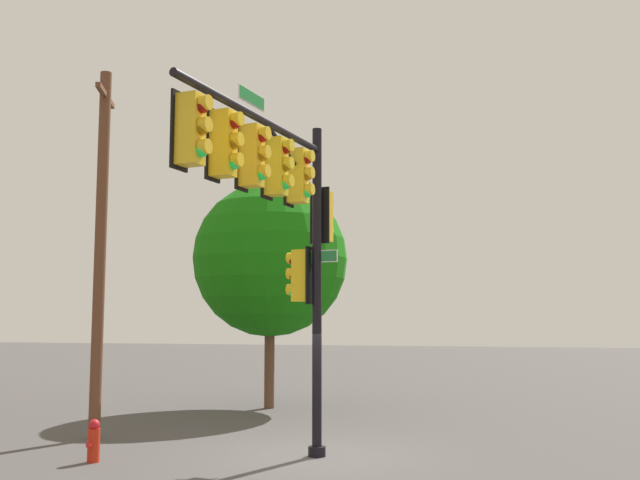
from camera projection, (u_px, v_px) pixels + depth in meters
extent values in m
plane|color=#484442|center=(317.00, 456.00, 14.66)|extent=(120.00, 120.00, 0.00)
cylinder|color=black|center=(317.00, 289.00, 15.04)|extent=(0.20, 0.20, 6.89)
cylinder|color=black|center=(317.00, 451.00, 14.67)|extent=(0.36, 0.36, 0.20)
cylinder|color=black|center=(259.00, 118.00, 12.93)|extent=(5.28, 1.01, 0.14)
cylinder|color=black|center=(293.00, 162.00, 14.21)|extent=(2.41, 0.48, 1.07)
cube|color=yellow|center=(298.00, 176.00, 14.40)|extent=(0.37, 0.40, 1.10)
cube|color=black|center=(289.00, 177.00, 14.47)|extent=(0.44, 0.10, 1.22)
sphere|color=maroon|center=(307.00, 159.00, 14.36)|extent=(0.22, 0.22, 0.22)
cylinder|color=yellow|center=(310.00, 156.00, 14.35)|extent=(0.25, 0.17, 0.23)
sphere|color=#855607|center=(307.00, 175.00, 14.33)|extent=(0.22, 0.22, 0.22)
cylinder|color=yellow|center=(310.00, 173.00, 14.31)|extent=(0.25, 0.17, 0.23)
sphere|color=#20FF59|center=(307.00, 192.00, 14.29)|extent=(0.22, 0.22, 0.22)
cylinder|color=yellow|center=(310.00, 189.00, 14.27)|extent=(0.25, 0.17, 0.23)
cube|color=yellow|center=(276.00, 167.00, 13.51)|extent=(0.37, 0.41, 1.10)
cube|color=black|center=(267.00, 168.00, 13.59)|extent=(0.44, 0.11, 1.22)
sphere|color=maroon|center=(286.00, 148.00, 13.47)|extent=(0.22, 0.22, 0.22)
cylinder|color=yellow|center=(289.00, 145.00, 13.45)|extent=(0.25, 0.18, 0.23)
sphere|color=#855607|center=(286.00, 166.00, 13.43)|extent=(0.22, 0.22, 0.22)
cylinder|color=yellow|center=(289.00, 163.00, 13.42)|extent=(0.25, 0.18, 0.23)
sphere|color=#20FF59|center=(286.00, 184.00, 13.40)|extent=(0.22, 0.22, 0.22)
cylinder|color=yellow|center=(289.00, 181.00, 13.38)|extent=(0.25, 0.18, 0.23)
cube|color=yellow|center=(252.00, 156.00, 12.63)|extent=(0.37, 0.41, 1.10)
cube|color=black|center=(242.00, 157.00, 12.70)|extent=(0.44, 0.11, 1.22)
sphere|color=maroon|center=(262.00, 136.00, 12.59)|extent=(0.22, 0.22, 0.22)
cylinder|color=yellow|center=(265.00, 133.00, 12.57)|extent=(0.25, 0.17, 0.23)
sphere|color=#855607|center=(262.00, 155.00, 12.55)|extent=(0.22, 0.22, 0.22)
cylinder|color=yellow|center=(265.00, 152.00, 12.53)|extent=(0.25, 0.17, 0.23)
sphere|color=#20FF59|center=(262.00, 174.00, 12.51)|extent=(0.22, 0.22, 0.22)
cylinder|color=yellow|center=(265.00, 171.00, 12.49)|extent=(0.25, 0.17, 0.23)
cube|color=yellow|center=(223.00, 144.00, 11.74)|extent=(0.37, 0.41, 1.10)
cube|color=black|center=(213.00, 145.00, 11.82)|extent=(0.44, 0.11, 1.22)
sphere|color=maroon|center=(234.00, 122.00, 11.70)|extent=(0.22, 0.22, 0.22)
cylinder|color=yellow|center=(238.00, 119.00, 11.68)|extent=(0.25, 0.17, 0.23)
sphere|color=#855607|center=(234.00, 143.00, 11.66)|extent=(0.22, 0.22, 0.22)
cylinder|color=yellow|center=(237.00, 139.00, 11.64)|extent=(0.25, 0.17, 0.23)
sphere|color=#20FF59|center=(234.00, 163.00, 11.63)|extent=(0.22, 0.22, 0.22)
cylinder|color=yellow|center=(237.00, 160.00, 11.61)|extent=(0.25, 0.17, 0.23)
cube|color=gold|center=(190.00, 130.00, 10.85)|extent=(0.38, 0.41, 1.10)
cube|color=black|center=(179.00, 131.00, 10.93)|extent=(0.44, 0.11, 1.22)
sphere|color=maroon|center=(202.00, 106.00, 10.81)|extent=(0.22, 0.22, 0.22)
cylinder|color=gold|center=(206.00, 103.00, 10.79)|extent=(0.25, 0.18, 0.23)
sphere|color=#855607|center=(202.00, 128.00, 10.77)|extent=(0.22, 0.22, 0.22)
cylinder|color=gold|center=(205.00, 125.00, 10.76)|extent=(0.25, 0.18, 0.23)
sphere|color=#20FF59|center=(201.00, 150.00, 10.74)|extent=(0.22, 0.22, 0.22)
cylinder|color=gold|center=(205.00, 147.00, 10.72)|extent=(0.25, 0.18, 0.23)
cube|color=yellow|center=(323.00, 217.00, 15.53)|extent=(0.41, 0.37, 1.10)
cube|color=black|center=(320.00, 215.00, 15.35)|extent=(0.11, 0.44, 1.22)
sphere|color=maroon|center=(327.00, 202.00, 15.75)|extent=(0.22, 0.22, 0.22)
cylinder|color=yellow|center=(328.00, 201.00, 15.81)|extent=(0.18, 0.25, 0.23)
sphere|color=#855607|center=(327.00, 218.00, 15.72)|extent=(0.22, 0.22, 0.22)
cylinder|color=yellow|center=(328.00, 216.00, 15.78)|extent=(0.18, 0.25, 0.23)
sphere|color=#20FF59|center=(327.00, 233.00, 15.68)|extent=(0.22, 0.22, 0.22)
cylinder|color=yellow|center=(328.00, 231.00, 15.74)|extent=(0.18, 0.25, 0.23)
cube|color=yellow|center=(302.00, 276.00, 15.21)|extent=(0.37, 0.41, 1.10)
cube|color=black|center=(310.00, 275.00, 15.13)|extent=(0.44, 0.11, 1.22)
sphere|color=maroon|center=(293.00, 260.00, 15.32)|extent=(0.22, 0.22, 0.22)
cylinder|color=yellow|center=(291.00, 258.00, 15.35)|extent=(0.25, 0.18, 0.23)
sphere|color=#855607|center=(293.00, 276.00, 15.29)|extent=(0.22, 0.22, 0.22)
cylinder|color=yellow|center=(291.00, 274.00, 15.31)|extent=(0.25, 0.18, 0.23)
sphere|color=#20FF59|center=(293.00, 292.00, 15.25)|extent=(0.22, 0.22, 0.22)
cylinder|color=yellow|center=(291.00, 290.00, 15.28)|extent=(0.25, 0.18, 0.23)
cube|color=white|center=(252.00, 98.00, 12.72)|extent=(0.93, 0.17, 0.26)
cube|color=#1A7831|center=(252.00, 98.00, 12.72)|extent=(0.89, 0.18, 0.22)
cube|color=white|center=(317.00, 256.00, 15.11)|extent=(0.17, 0.93, 0.26)
cube|color=#1F7238|center=(317.00, 256.00, 15.11)|extent=(0.18, 0.89, 0.22)
cylinder|color=brown|center=(100.00, 251.00, 17.28)|extent=(0.28, 0.28, 8.90)
cube|color=brown|center=(105.00, 96.00, 17.70)|extent=(1.74, 0.71, 0.12)
cylinder|color=red|center=(94.00, 445.00, 14.11)|extent=(0.24, 0.24, 0.65)
sphere|color=red|center=(94.00, 425.00, 14.15)|extent=(0.22, 0.22, 0.22)
cylinder|color=red|center=(90.00, 445.00, 13.97)|extent=(0.12, 0.10, 0.10)
cylinder|color=brown|center=(269.00, 366.00, 22.70)|extent=(0.32, 0.32, 2.61)
sphere|color=#17710E|center=(270.00, 259.00, 23.08)|extent=(4.98, 4.98, 4.98)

